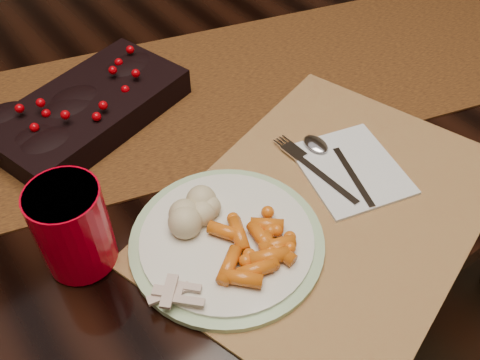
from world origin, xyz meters
TOP-DOWN VIEW (x-y plane):
  - floor at (0.00, 0.00)m, footprint 5.00×5.00m
  - dining_table at (0.00, 0.00)m, footprint 1.80×1.00m
  - table_runner at (-0.05, 0.03)m, footprint 1.87×0.87m
  - centerpiece at (-0.06, 0.03)m, footprint 0.34×0.24m
  - placemat_main at (0.13, -0.33)m, footprint 0.59×0.50m
  - dinner_plate at (-0.02, -0.30)m, footprint 0.31×0.31m
  - baby_carrots at (-0.01, -0.33)m, footprint 0.13×0.11m
  - mashed_potatoes at (-0.04, -0.24)m, footprint 0.09×0.08m
  - turkey_shreds at (-0.12, -0.34)m, footprint 0.07×0.06m
  - napkin at (0.20, -0.30)m, footprint 0.17×0.19m
  - fork at (0.16, -0.28)m, footprint 0.03×0.15m
  - spoon at (0.19, -0.29)m, footprint 0.08×0.15m
  - red_cup at (-0.18, -0.21)m, footprint 0.10×0.10m

SIDE VIEW (x-z plane):
  - floor at x=0.00m, z-range 0.00..0.00m
  - dining_table at x=0.00m, z-range 0.00..0.75m
  - table_runner at x=-0.05m, z-range 0.75..0.75m
  - placemat_main at x=0.13m, z-range 0.75..0.75m
  - napkin at x=0.20m, z-range 0.75..0.76m
  - fork at x=0.16m, z-range 0.76..0.76m
  - spoon at x=0.19m, z-range 0.76..0.76m
  - dinner_plate at x=-0.02m, z-range 0.75..0.77m
  - turkey_shreds at x=-0.12m, z-range 0.77..0.78m
  - baby_carrots at x=-0.01m, z-range 0.77..0.79m
  - centerpiece at x=-0.06m, z-range 0.75..0.81m
  - mashed_potatoes at x=-0.04m, z-range 0.77..0.81m
  - red_cup at x=-0.18m, z-range 0.75..0.88m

